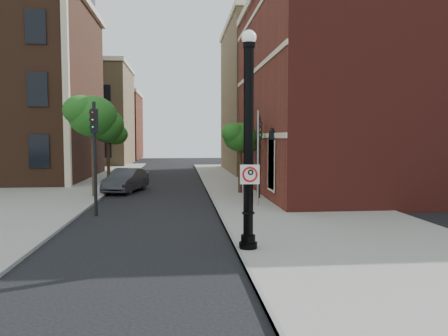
{
  "coord_description": "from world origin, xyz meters",
  "views": [
    {
      "loc": [
        0.38,
        -12.58,
        3.41
      ],
      "look_at": [
        1.84,
        2.0,
        2.38
      ],
      "focal_mm": 35.0,
      "sensor_mm": 36.0,
      "label": 1
    }
  ],
  "objects": [
    {
      "name": "bg_building_tan_a",
      "position": [
        -12.0,
        44.0,
        6.0
      ],
      "size": [
        12.0,
        12.0,
        12.0
      ],
      "primitive_type": "cube",
      "color": "#987C53",
      "rests_on": "ground"
    },
    {
      "name": "no_parking_sign",
      "position": [
        2.39,
        -0.1,
        2.34
      ],
      "size": [
        0.57,
        0.1,
        0.57
      ],
      "rotation": [
        0.0,
        0.0,
        -0.09
      ],
      "color": "white",
      "rests_on": "ground"
    },
    {
      "name": "lamppost",
      "position": [
        2.37,
        0.06,
        3.0
      ],
      "size": [
        0.55,
        0.55,
        6.5
      ],
      "color": "black",
      "rests_on": "ground"
    },
    {
      "name": "street_tree_c",
      "position": [
        3.95,
        13.16,
        3.36
      ],
      "size": [
        2.37,
        2.14,
        4.27
      ],
      "color": "#311E13",
      "rests_on": "ground"
    },
    {
      "name": "bg_building_tan_b",
      "position": [
        16.0,
        30.0,
        7.0
      ],
      "size": [
        22.0,
        14.0,
        14.0
      ],
      "primitive_type": "cube",
      "color": "#987C53",
      "rests_on": "ground"
    },
    {
      "name": "street_tree_b",
      "position": [
        -5.0,
        21.03,
        3.94
      ],
      "size": [
        2.78,
        2.51,
        5.0
      ],
      "color": "#311E13",
      "rests_on": "ground"
    },
    {
      "name": "traffic_signal_left",
      "position": [
        -3.29,
        6.63,
        3.32
      ],
      "size": [
        0.38,
        0.43,
        4.93
      ],
      "rotation": [
        0.0,
        0.0,
        0.32
      ],
      "color": "black",
      "rests_on": "ground"
    },
    {
      "name": "sidewalk_left",
      "position": [
        -9.0,
        18.0,
        0.06
      ],
      "size": [
        10.0,
        50.0,
        0.12
      ],
      "primitive_type": "cube",
      "color": "gray",
      "rests_on": "ground"
    },
    {
      "name": "bg_building_red",
      "position": [
        -12.0,
        58.0,
        5.0
      ],
      "size": [
        12.0,
        12.0,
        10.0
      ],
      "primitive_type": "cube",
      "color": "maroon",
      "rests_on": "ground"
    },
    {
      "name": "brick_wall_building",
      "position": [
        16.0,
        14.0,
        6.26
      ],
      "size": [
        22.3,
        16.3,
        12.5
      ],
      "color": "maroon",
      "rests_on": "ground"
    },
    {
      "name": "street_tree_a",
      "position": [
        -4.41,
        12.4,
        4.51
      ],
      "size": [
        3.17,
        2.87,
        5.71
      ],
      "color": "#311E13",
      "rests_on": "ground"
    },
    {
      "name": "utility_pole",
      "position": [
        4.11,
        8.17,
        2.35
      ],
      "size": [
        0.09,
        0.09,
        4.7
      ],
      "primitive_type": "cylinder",
      "color": "#999999",
      "rests_on": "ground"
    },
    {
      "name": "parked_car",
      "position": [
        -3.01,
        14.97,
        0.73
      ],
      "size": [
        2.56,
        4.7,
        1.47
      ],
      "primitive_type": "imported",
      "rotation": [
        0.0,
        0.0,
        -0.24
      ],
      "color": "#333338",
      "rests_on": "ground"
    },
    {
      "name": "sidewalk_right",
      "position": [
        6.0,
        10.0,
        0.06
      ],
      "size": [
        8.0,
        60.0,
        0.12
      ],
      "primitive_type": "cube",
      "color": "gray",
      "rests_on": "ground"
    },
    {
      "name": "traffic_signal_right",
      "position": [
        4.62,
        10.63,
        3.05
      ],
      "size": [
        0.34,
        0.4,
        4.53
      ],
      "rotation": [
        0.0,
        0.0,
        -0.27
      ],
      "color": "black",
      "rests_on": "ground"
    },
    {
      "name": "curb_edge",
      "position": [
        2.05,
        10.0,
        0.07
      ],
      "size": [
        0.1,
        60.0,
        0.14
      ],
      "primitive_type": "cube",
      "color": "gray",
      "rests_on": "ground"
    },
    {
      "name": "ground",
      "position": [
        0.0,
        0.0,
        0.0
      ],
      "size": [
        120.0,
        120.0,
        0.0
      ],
      "primitive_type": "plane",
      "color": "black",
      "rests_on": "ground"
    }
  ]
}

